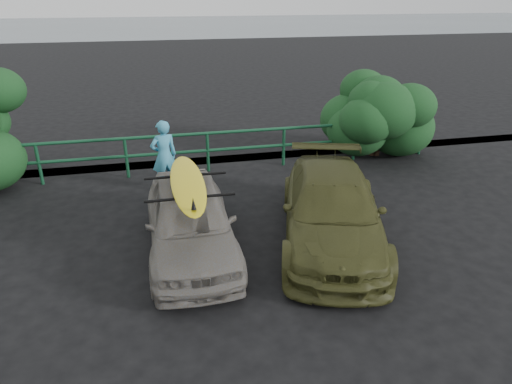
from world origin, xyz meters
TOP-DOWN VIEW (x-y plane):
  - ground at (0.00, 0.00)m, footprint 80.00×80.00m
  - ocean at (0.00, 60.00)m, footprint 200.00×200.00m
  - guardrail at (0.00, 5.00)m, footprint 14.00×0.08m
  - shrub_right at (5.00, 5.50)m, footprint 3.20×2.40m
  - sedan at (0.20, 1.09)m, footprint 1.49×3.67m
  - olive_vehicle at (2.74, 0.95)m, footprint 2.95×4.64m
  - man at (-0.11, 4.03)m, footprint 0.68×0.53m
  - roof_rack at (0.20, 1.09)m, footprint 1.44×1.01m
  - surfboard at (0.20, 1.09)m, footprint 0.57×2.69m

SIDE VIEW (x-z plane):
  - ground at x=0.00m, z-range 0.00..0.00m
  - ocean at x=0.00m, z-range 0.00..0.00m
  - guardrail at x=0.00m, z-range 0.00..1.04m
  - sedan at x=0.20m, z-range 0.00..1.25m
  - olive_vehicle at x=2.74m, z-range 0.00..1.25m
  - man at x=-0.11m, z-range 0.00..1.65m
  - shrub_right at x=5.00m, z-range 0.00..2.11m
  - roof_rack at x=0.20m, z-range 1.25..1.30m
  - surfboard at x=0.20m, z-range 1.30..1.37m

